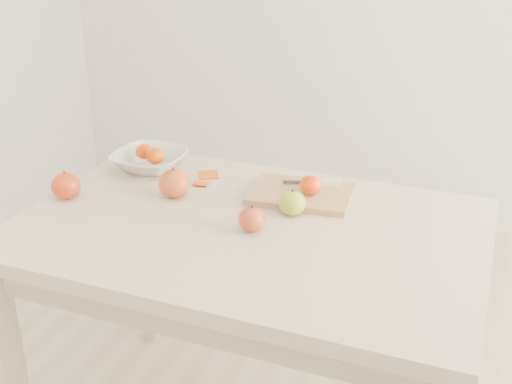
% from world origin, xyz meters
% --- Properties ---
extents(table, '(1.20, 0.80, 0.75)m').
position_xyz_m(table, '(0.00, 0.00, 0.65)').
color(table, beige).
rests_on(table, ground).
extents(cutting_board, '(0.30, 0.23, 0.02)m').
position_xyz_m(cutting_board, '(0.07, 0.21, 0.76)').
color(cutting_board, tan).
rests_on(cutting_board, table).
extents(board_tangerine, '(0.06, 0.06, 0.05)m').
position_xyz_m(board_tangerine, '(0.10, 0.20, 0.80)').
color(board_tangerine, '#DF3A07').
rests_on(board_tangerine, cutting_board).
extents(fruit_bowl, '(0.22, 0.22, 0.05)m').
position_xyz_m(fruit_bowl, '(-0.43, 0.24, 0.78)').
color(fruit_bowl, silver).
rests_on(fruit_bowl, table).
extents(bowl_tangerine_near, '(0.05, 0.05, 0.05)m').
position_xyz_m(bowl_tangerine_near, '(-0.46, 0.25, 0.80)').
color(bowl_tangerine_near, '#D84907').
rests_on(bowl_tangerine_near, fruit_bowl).
extents(bowl_tangerine_far, '(0.06, 0.06, 0.05)m').
position_xyz_m(bowl_tangerine_far, '(-0.40, 0.23, 0.80)').
color(bowl_tangerine_far, '#E94C08').
rests_on(bowl_tangerine_far, fruit_bowl).
extents(orange_peel_a, '(0.07, 0.07, 0.01)m').
position_xyz_m(orange_peel_a, '(-0.23, 0.25, 0.75)').
color(orange_peel_a, '#C7520E').
rests_on(orange_peel_a, table).
extents(orange_peel_b, '(0.05, 0.04, 0.01)m').
position_xyz_m(orange_peel_b, '(-0.23, 0.18, 0.75)').
color(orange_peel_b, '#EA5A10').
rests_on(orange_peel_b, table).
extents(paring_knife, '(0.16, 0.08, 0.01)m').
position_xyz_m(paring_knife, '(0.12, 0.28, 0.78)').
color(paring_knife, white).
rests_on(paring_knife, cutting_board).
extents(apple_green, '(0.07, 0.07, 0.07)m').
position_xyz_m(apple_green, '(0.09, 0.10, 0.78)').
color(apple_green, '#6F9615').
rests_on(apple_green, table).
extents(apple_red_b, '(0.09, 0.09, 0.08)m').
position_xyz_m(apple_red_b, '(-0.26, 0.08, 0.79)').
color(apple_red_b, '#9C2E1D').
rests_on(apple_red_b, table).
extents(apple_red_d, '(0.08, 0.08, 0.07)m').
position_xyz_m(apple_red_d, '(-0.54, -0.04, 0.79)').
color(apple_red_d, '#A31A07').
rests_on(apple_red_d, table).
extents(apple_red_e, '(0.07, 0.07, 0.06)m').
position_xyz_m(apple_red_e, '(0.02, -0.03, 0.78)').
color(apple_red_e, maroon).
rests_on(apple_red_e, table).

